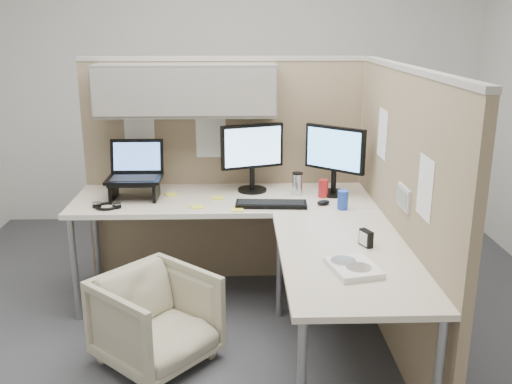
{
  "coord_description": "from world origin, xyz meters",
  "views": [
    {
      "loc": [
        -0.01,
        -3.11,
        1.84
      ],
      "look_at": [
        0.1,
        0.25,
        0.85
      ],
      "focal_mm": 40.0,
      "sensor_mm": 36.0,
      "label": 1
    }
  ],
  "objects_px": {
    "desk": "(261,224)",
    "office_chair": "(156,315)",
    "monitor_left": "(252,152)",
    "keyboard": "(271,204)"
  },
  "relations": [
    {
      "from": "monitor_left",
      "to": "office_chair",
      "type": "bearing_deg",
      "value": -140.41
    },
    {
      "from": "desk",
      "to": "office_chair",
      "type": "height_order",
      "value": "desk"
    },
    {
      "from": "keyboard",
      "to": "desk",
      "type": "bearing_deg",
      "value": -105.62
    },
    {
      "from": "monitor_left",
      "to": "keyboard",
      "type": "relative_size",
      "value": 1.04
    },
    {
      "from": "office_chair",
      "to": "desk",
      "type": "bearing_deg",
      "value": -15.54
    },
    {
      "from": "desk",
      "to": "keyboard",
      "type": "bearing_deg",
      "value": 70.71
    },
    {
      "from": "desk",
      "to": "office_chair",
      "type": "relative_size",
      "value": 3.49
    },
    {
      "from": "keyboard",
      "to": "monitor_left",
      "type": "bearing_deg",
      "value": 111.68
    },
    {
      "from": "desk",
      "to": "monitor_left",
      "type": "bearing_deg",
      "value": 93.79
    },
    {
      "from": "desk",
      "to": "office_chair",
      "type": "bearing_deg",
      "value": -147.92
    }
  ]
}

